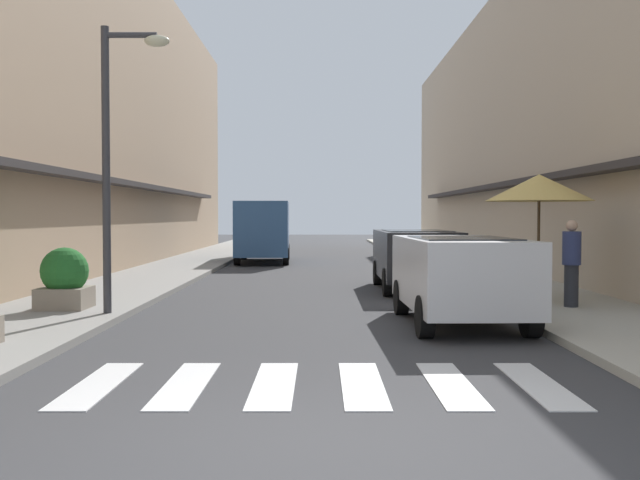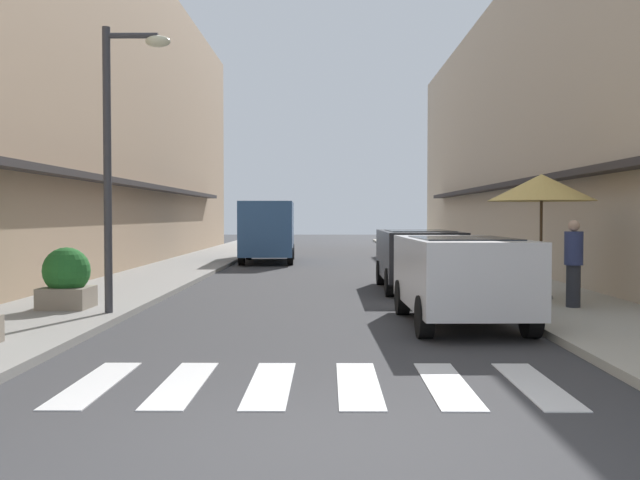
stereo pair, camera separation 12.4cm
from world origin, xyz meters
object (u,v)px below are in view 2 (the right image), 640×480
at_px(cafe_umbrella, 542,188).
at_px(pedestrian_walking_near, 574,262).
at_px(parked_car_mid, 418,253).
at_px(delivery_van, 268,226).
at_px(parked_car_near, 460,270).
at_px(planter_midblock, 67,279).
at_px(street_lamp, 119,137).

height_order(cafe_umbrella, pedestrian_walking_near, cafe_umbrella).
distance_m(parked_car_mid, delivery_van, 11.70).
distance_m(parked_car_near, delivery_van, 17.07).
xyz_separation_m(cafe_umbrella, planter_midblock, (-9.20, -1.69, -1.73)).
relative_size(parked_car_near, street_lamp, 0.80).
bearing_deg(cafe_umbrella, street_lamp, -163.98).
bearing_deg(parked_car_near, pedestrian_walking_near, 32.28).
bearing_deg(planter_midblock, parked_car_mid, 32.23).
bearing_deg(delivery_van, planter_midblock, -99.25).
relative_size(parked_car_near, pedestrian_walking_near, 2.45).
height_order(parked_car_mid, pedestrian_walking_near, pedestrian_walking_near).
height_order(parked_car_near, planter_midblock, parked_car_near).
xyz_separation_m(parked_car_near, parked_car_mid, (0.00, 5.68, 0.00)).
xyz_separation_m(street_lamp, cafe_umbrella, (8.03, 2.31, -0.80)).
height_order(delivery_van, cafe_umbrella, cafe_umbrella).
bearing_deg(cafe_umbrella, pedestrian_walking_near, -82.69).
xyz_separation_m(parked_car_near, delivery_van, (-4.54, 16.45, 0.49)).
height_order(parked_car_mid, street_lamp, street_lamp).
bearing_deg(delivery_van, cafe_umbrella, -63.53).
bearing_deg(street_lamp, pedestrian_walking_near, 5.97).
xyz_separation_m(parked_car_near, pedestrian_walking_near, (2.37, 1.50, 0.05)).
bearing_deg(delivery_van, parked_car_near, -74.58).
relative_size(parked_car_mid, delivery_van, 0.77).
height_order(street_lamp, cafe_umbrella, street_lamp).
bearing_deg(planter_midblock, cafe_umbrella, 10.40).
distance_m(delivery_van, street_lamp, 15.96).
bearing_deg(parked_car_mid, street_lamp, -139.25).
relative_size(parked_car_near, planter_midblock, 3.54).
height_order(parked_car_near, parked_car_mid, same).
xyz_separation_m(planter_midblock, pedestrian_walking_near, (9.38, 0.24, 0.32)).
bearing_deg(parked_car_near, cafe_umbrella, 53.42).
relative_size(parked_car_mid, pedestrian_walking_near, 2.58).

